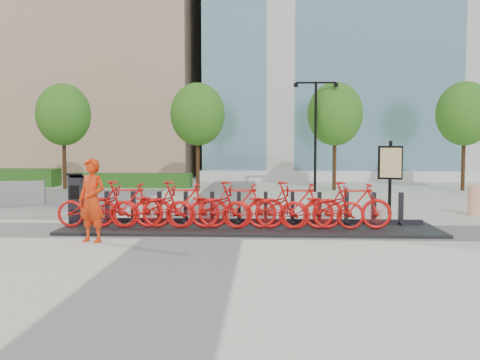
{
  "coord_description": "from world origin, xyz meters",
  "views": [
    {
      "loc": [
        1.68,
        -13.45,
        2.25
      ],
      "look_at": [
        1.0,
        1.5,
        1.2
      ],
      "focal_mm": 40.0,
      "sensor_mm": 36.0,
      "label": 1
    }
  ],
  "objects_px": {
    "jersey_barrier": "(13,193)",
    "map_sign": "(390,166)",
    "kiosk": "(76,200)",
    "worker_red": "(92,200)",
    "construction_barrel": "(476,200)",
    "bike_0": "(97,206)"
  },
  "relations": [
    {
      "from": "kiosk",
      "to": "map_sign",
      "type": "relative_size",
      "value": 0.59
    },
    {
      "from": "kiosk",
      "to": "jersey_barrier",
      "type": "height_order",
      "value": "kiosk"
    },
    {
      "from": "bike_0",
      "to": "construction_barrel",
      "type": "height_order",
      "value": "bike_0"
    },
    {
      "from": "worker_red",
      "to": "construction_barrel",
      "type": "bearing_deg",
      "value": 47.73
    },
    {
      "from": "jersey_barrier",
      "to": "map_sign",
      "type": "relative_size",
      "value": 0.94
    },
    {
      "from": "kiosk",
      "to": "worker_red",
      "type": "xyz_separation_m",
      "value": [
        1.12,
        -2.13,
        0.21
      ]
    },
    {
      "from": "jersey_barrier",
      "to": "bike_0",
      "type": "bearing_deg",
      "value": -66.94
    },
    {
      "from": "kiosk",
      "to": "map_sign",
      "type": "xyz_separation_m",
      "value": [
        8.94,
        2.89,
        0.79
      ]
    },
    {
      "from": "map_sign",
      "to": "jersey_barrier",
      "type": "bearing_deg",
      "value": -164.81
    },
    {
      "from": "kiosk",
      "to": "jersey_barrier",
      "type": "distance_m",
      "value": 6.46
    },
    {
      "from": "worker_red",
      "to": "map_sign",
      "type": "relative_size",
      "value": 0.82
    },
    {
      "from": "jersey_barrier",
      "to": "construction_barrel",
      "type": "bearing_deg",
      "value": -26.04
    },
    {
      "from": "bike_0",
      "to": "kiosk",
      "type": "relative_size",
      "value": 1.5
    },
    {
      "from": "kiosk",
      "to": "worker_red",
      "type": "bearing_deg",
      "value": -62.57
    },
    {
      "from": "kiosk",
      "to": "construction_barrel",
      "type": "distance_m",
      "value": 11.9
    },
    {
      "from": "construction_barrel",
      "to": "worker_red",
      "type": "bearing_deg",
      "value": -154.71
    },
    {
      "from": "jersey_barrier",
      "to": "kiosk",
      "type": "bearing_deg",
      "value": -68.59
    },
    {
      "from": "bike_0",
      "to": "worker_red",
      "type": "bearing_deg",
      "value": -166.08
    },
    {
      "from": "worker_red",
      "to": "construction_barrel",
      "type": "height_order",
      "value": "worker_red"
    },
    {
      "from": "kiosk",
      "to": "map_sign",
      "type": "height_order",
      "value": "map_sign"
    },
    {
      "from": "worker_red",
      "to": "jersey_barrier",
      "type": "bearing_deg",
      "value": 148.81
    },
    {
      "from": "bike_0",
      "to": "worker_red",
      "type": "xyz_separation_m",
      "value": [
        0.39,
        -1.57,
        0.33
      ]
    }
  ]
}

